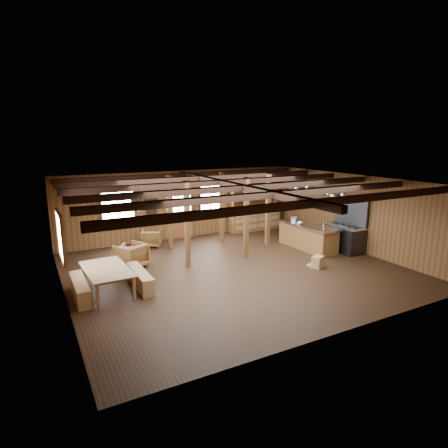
{
  "coord_description": "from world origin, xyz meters",
  "views": [
    {
      "loc": [
        -5.62,
        -9.79,
        4.1
      ],
      "look_at": [
        0.09,
        0.91,
        1.3
      ],
      "focal_mm": 30.0,
      "sensor_mm": 36.0,
      "label": 1
    }
  ],
  "objects_px": {
    "armchair_b": "(151,238)",
    "commercial_range": "(345,233)",
    "dining_table": "(109,280)",
    "armchair_a": "(131,256)",
    "kitchen_island": "(308,236)",
    "armchair_c": "(131,253)"
  },
  "relations": [
    {
      "from": "commercial_range",
      "to": "armchair_a",
      "type": "height_order",
      "value": "commercial_range"
    },
    {
      "from": "commercial_range",
      "to": "dining_table",
      "type": "height_order",
      "value": "commercial_range"
    },
    {
      "from": "commercial_range",
      "to": "armchair_b",
      "type": "height_order",
      "value": "commercial_range"
    },
    {
      "from": "dining_table",
      "to": "kitchen_island",
      "type": "bearing_deg",
      "value": -87.05
    },
    {
      "from": "kitchen_island",
      "to": "armchair_b",
      "type": "relative_size",
      "value": 3.51
    },
    {
      "from": "dining_table",
      "to": "armchair_a",
      "type": "height_order",
      "value": "armchair_a"
    },
    {
      "from": "dining_table",
      "to": "armchair_c",
      "type": "relative_size",
      "value": 2.88
    },
    {
      "from": "kitchen_island",
      "to": "dining_table",
      "type": "bearing_deg",
      "value": -176.87
    },
    {
      "from": "armchair_c",
      "to": "kitchen_island",
      "type": "bearing_deg",
      "value": -163.04
    },
    {
      "from": "dining_table",
      "to": "armchair_c",
      "type": "bearing_deg",
      "value": -30.58
    },
    {
      "from": "kitchen_island",
      "to": "armchair_a",
      "type": "distance_m",
      "value": 6.53
    },
    {
      "from": "armchair_b",
      "to": "kitchen_island",
      "type": "bearing_deg",
      "value": 173.81
    },
    {
      "from": "armchair_a",
      "to": "armchair_b",
      "type": "height_order",
      "value": "armchair_a"
    },
    {
      "from": "dining_table",
      "to": "commercial_range",
      "type": "bearing_deg",
      "value": -93.26
    },
    {
      "from": "dining_table",
      "to": "armchair_c",
      "type": "height_order",
      "value": "dining_table"
    },
    {
      "from": "armchair_a",
      "to": "armchair_b",
      "type": "xyz_separation_m",
      "value": [
        1.3,
        2.02,
        -0.07
      ]
    },
    {
      "from": "armchair_b",
      "to": "commercial_range",
      "type": "bearing_deg",
      "value": 172.37
    },
    {
      "from": "armchair_c",
      "to": "armchair_b",
      "type": "bearing_deg",
      "value": -97.24
    },
    {
      "from": "dining_table",
      "to": "armchair_c",
      "type": "distance_m",
      "value": 2.52
    },
    {
      "from": "armchair_a",
      "to": "armchair_c",
      "type": "distance_m",
      "value": 0.5
    },
    {
      "from": "kitchen_island",
      "to": "dining_table",
      "type": "distance_m",
      "value": 7.54
    },
    {
      "from": "dining_table",
      "to": "armchair_b",
      "type": "relative_size",
      "value": 2.73
    }
  ]
}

